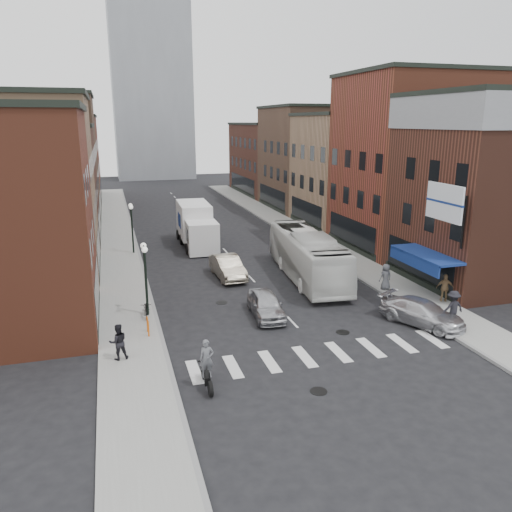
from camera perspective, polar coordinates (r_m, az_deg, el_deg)
The scene contains 32 objects.
ground at distance 26.31m, azimuth 4.96°, elevation -8.34°, with size 160.00×160.00×0.00m, color black.
sidewalk_left at distance 45.62m, azimuth -15.44°, elevation 1.42°, with size 3.00×74.00×0.15m, color gray.
sidewalk_right at distance 48.85m, azimuth 4.89°, elevation 2.81°, with size 3.00×74.00×0.15m, color gray.
curb_left at distance 45.67m, azimuth -13.56°, elevation 1.47°, with size 0.20×74.00×0.16m, color gray.
curb_right at distance 48.35m, azimuth 3.23°, elevation 2.62°, with size 0.20×74.00×0.16m, color gray.
crosswalk_stripes at distance 23.81m, azimuth 7.62°, elevation -11.06°, with size 12.00×2.20×0.01m, color silver.
bldg_left_mid_a at distance 37.16m, azimuth -25.88°, elevation 6.98°, with size 10.30×10.20×12.30m.
bldg_left_mid_b at distance 47.10m, azimuth -23.91°, elevation 7.38°, with size 10.30×10.20×10.30m.
bldg_left_far_a at distance 57.86m, azimuth -22.79°, elevation 10.21°, with size 10.30×12.20×13.30m.
bldg_left_far_b at distance 71.83m, azimuth -21.61°, elevation 10.26°, with size 10.30×16.20×11.30m.
bldg_right_corner at distance 36.30m, azimuth 25.21°, elevation 6.89°, with size 10.30×9.20×12.30m.
bldg_right_mid_a at distance 43.72m, azimuth 17.10°, elevation 10.14°, with size 10.30×10.20×14.30m.
bldg_right_mid_b at distance 52.46m, azimuth 10.94°, elevation 9.61°, with size 10.30×10.20×11.30m.
bldg_right_far_a at distance 62.37m, azimuth 6.28°, elevation 11.09°, with size 10.30×12.20×12.30m.
bldg_right_far_b at distance 75.52m, azimuth 2.11°, elevation 11.09°, with size 10.30×16.20×10.30m.
awning_blue at distance 31.66m, azimuth 18.60°, elevation 0.01°, with size 1.80×5.00×0.78m.
billboard_sign at distance 29.19m, azimuth 20.85°, elevation 5.63°, with size 1.52×3.00×3.70m.
distant_tower at distance 101.86m, azimuth -12.24°, elevation 23.02°, with size 14.00×14.00×50.00m, color #9399A0.
streetlamp_near at distance 27.52m, azimuth -12.56°, elevation -1.15°, with size 0.32×1.22×4.11m.
streetlamp_far at distance 41.14m, azimuth -14.04°, elevation 4.11°, with size 0.32×1.22×4.11m.
bike_rack at distance 25.74m, azimuth -12.24°, elevation -7.87°, with size 0.08×0.68×0.80m.
box_truck at distance 43.19m, azimuth -6.84°, elevation 3.44°, with size 2.73×8.36×3.61m.
motorcycle_rider at distance 20.57m, azimuth -5.65°, elevation -12.37°, with size 0.62×2.07×2.11m.
transit_bus at distance 34.25m, azimuth 5.85°, elevation 0.08°, with size 2.71×11.57×3.22m, color silver.
sedan_left_near at distance 27.62m, azimuth 1.16°, elevation -5.58°, with size 1.64×4.07×1.39m, color #B1B2B6.
sedan_left_far at distance 34.42m, azimuth -3.26°, elevation -1.26°, with size 1.60×4.60×1.52m, color #B3A791.
curb_car at distance 27.98m, azimuth 18.44°, elevation -6.16°, with size 1.88×4.61×1.34m, color silver.
parked_bicycle at distance 27.99m, azimuth -12.45°, elevation -5.93°, with size 0.56×1.59×0.84m, color black.
ped_left_solo at distance 23.31m, azimuth -15.47°, elevation -9.44°, with size 0.81×0.47×1.67m, color black.
ped_right_a at distance 28.11m, azimuth 21.59°, elevation -5.50°, with size 1.18×0.59×1.83m, color black.
ped_right_b at distance 31.44m, azimuth 20.78°, elevation -3.41°, with size 0.98×0.49×1.68m, color olive.
ped_right_c at distance 32.54m, azimuth 14.59°, elevation -2.31°, with size 0.81×0.53×1.65m, color #56575D.
Camera 1 is at (-8.98, -22.42, 10.46)m, focal length 35.00 mm.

